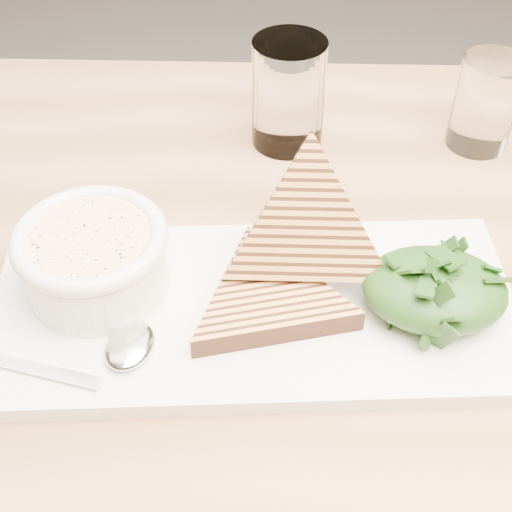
# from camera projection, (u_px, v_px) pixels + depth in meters

# --- Properties ---
(table_top) EXTENTS (1.23, 0.85, 0.04)m
(table_top) POSITION_uv_depth(u_px,v_px,m) (299.00, 315.00, 0.62)
(table_top) COLOR #B07A54
(table_top) RESTS_ON ground
(platter) EXTENTS (0.45, 0.24, 0.02)m
(platter) POSITION_uv_depth(u_px,v_px,m) (254.00, 309.00, 0.59)
(platter) COLOR white
(platter) RESTS_ON table_top
(soup_bowl) EXTENTS (0.12, 0.12, 0.05)m
(soup_bowl) POSITION_uv_depth(u_px,v_px,m) (96.00, 265.00, 0.58)
(soup_bowl) COLOR white
(soup_bowl) RESTS_ON platter
(soup) EXTENTS (0.10, 0.10, 0.01)m
(soup) POSITION_uv_depth(u_px,v_px,m) (90.00, 240.00, 0.56)
(soup) COLOR #F8D995
(soup) RESTS_ON soup_bowl
(bowl_rim) EXTENTS (0.12, 0.12, 0.01)m
(bowl_rim) POSITION_uv_depth(u_px,v_px,m) (90.00, 238.00, 0.56)
(bowl_rim) COLOR white
(bowl_rim) RESTS_ON soup_bowl
(sandwich_flat) EXTENTS (0.20, 0.20, 0.02)m
(sandwich_flat) POSITION_uv_depth(u_px,v_px,m) (268.00, 299.00, 0.57)
(sandwich_flat) COLOR #CE8F48
(sandwich_flat) RESTS_ON platter
(sandwich_lean) EXTENTS (0.16, 0.17, 0.18)m
(sandwich_lean) POSITION_uv_depth(u_px,v_px,m) (308.00, 231.00, 0.57)
(sandwich_lean) COLOR #CE8F48
(sandwich_lean) RESTS_ON sandwich_flat
(salad_base) EXTENTS (0.12, 0.09, 0.04)m
(salad_base) POSITION_uv_depth(u_px,v_px,m) (435.00, 289.00, 0.56)
(salad_base) COLOR black
(salad_base) RESTS_ON platter
(arugula_pile) EXTENTS (0.11, 0.10, 0.05)m
(arugula_pile) POSITION_uv_depth(u_px,v_px,m) (436.00, 285.00, 0.56)
(arugula_pile) COLOR #29551A
(arugula_pile) RESTS_ON platter
(spoon_bowl) EXTENTS (0.05, 0.06, 0.01)m
(spoon_bowl) POSITION_uv_depth(u_px,v_px,m) (130.00, 345.00, 0.54)
(spoon_bowl) COLOR silver
(spoon_bowl) RESTS_ON platter
(spoon_handle) EXTENTS (0.12, 0.03, 0.00)m
(spoon_handle) POSITION_uv_depth(u_px,v_px,m) (25.00, 366.00, 0.53)
(spoon_handle) COLOR silver
(spoon_handle) RESTS_ON platter
(glass_near) EXTENTS (0.08, 0.08, 0.12)m
(glass_near) POSITION_uv_depth(u_px,v_px,m) (288.00, 94.00, 0.73)
(glass_near) COLOR white
(glass_near) RESTS_ON table_top
(glass_far) EXTENTS (0.06, 0.06, 0.10)m
(glass_far) POSITION_uv_depth(u_px,v_px,m) (485.00, 103.00, 0.74)
(glass_far) COLOR white
(glass_far) RESTS_ON table_top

